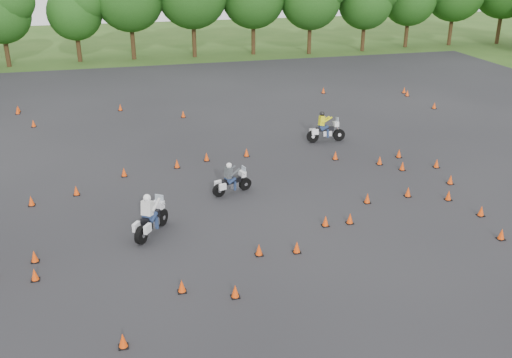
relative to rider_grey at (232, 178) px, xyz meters
The scene contains 7 objects.
ground 5.51m from the rider_grey, 81.32° to the right, with size 140.00×140.00×0.00m, color #2D5119.
asphalt_pad 1.30m from the rider_grey, 36.79° to the left, with size 62.00×62.00×0.00m, color black.
treeline 31.03m from the rider_grey, 80.78° to the left, with size 87.02×32.49×11.17m.
traffic_cones 0.94m from the rider_grey, 14.08° to the right, with size 35.98×33.30×0.45m.
rider_grey is the anchor object (origin of this frame).
rider_yellow 9.24m from the rider_grey, 40.35° to the left, with size 2.35×0.72×1.81m, color #C9C411, non-canonical shape.
rider_white 5.17m from the rider_grey, 141.42° to the right, with size 2.41×0.74×1.86m, color silver, non-canonical shape.
Camera 1 is at (-5.87, -18.98, 11.08)m, focal length 40.00 mm.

